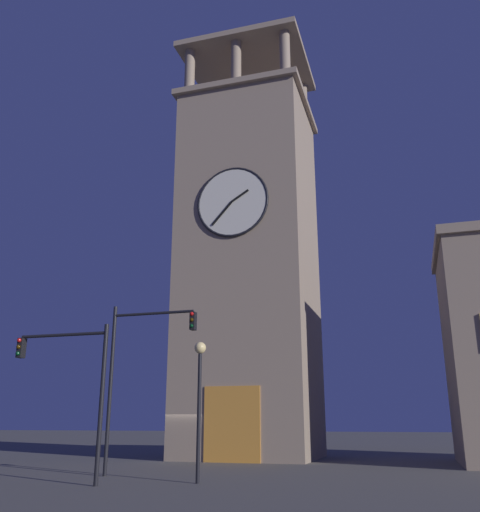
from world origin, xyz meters
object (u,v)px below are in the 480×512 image
object	(u,v)px
clocktower	(250,262)
traffic_signal_near	(73,374)
street_lamp	(200,382)
traffic_signal_mid	(135,360)

from	to	relation	value
clocktower	traffic_signal_near	size ratio (longest dim) A/B	5.31
traffic_signal_near	street_lamp	bearing A→B (deg)	-156.72
clocktower	street_lamp	xyz separation A→B (m)	(-1.98, 13.94, -8.69)
traffic_signal_near	street_lamp	world-z (taller)	traffic_signal_near
clocktower	traffic_signal_near	distance (m)	18.02
street_lamp	clocktower	bearing A→B (deg)	-81.92
clocktower	street_lamp	size ratio (longest dim) A/B	5.87
clocktower	traffic_signal_mid	size ratio (longest dim) A/B	4.24
traffic_signal_near	traffic_signal_mid	xyz separation A→B (m)	(-0.77, -3.32, 0.82)
traffic_signal_near	street_lamp	size ratio (longest dim) A/B	1.11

